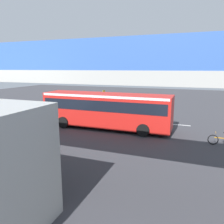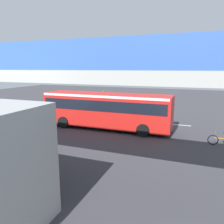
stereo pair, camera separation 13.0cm
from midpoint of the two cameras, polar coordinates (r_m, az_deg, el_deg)
name	(u,v)px [view 1 (the left image)]	position (r m, az deg, el deg)	size (l,w,h in m)	color
ground	(113,125)	(20.89, 0.02, -3.44)	(80.00, 80.00, 0.00)	#38383D
city_bus	(106,108)	(19.43, -1.79, 1.12)	(11.54, 2.85, 3.15)	red
bicycle_orange	(221,140)	(17.22, 26.44, -6.64)	(1.77, 0.44, 0.96)	black
pedestrian	(119,112)	(22.42, 1.77, -0.09)	(0.38, 0.38, 1.79)	#2D2D38
traffic_sign	(104,98)	(25.85, -2.26, 3.70)	(0.08, 0.60, 2.80)	slate
lane_dash_leftmost	(180,125)	(21.92, 17.12, -3.24)	(2.00, 0.20, 0.01)	silver
lane_dash_left	(139,121)	(22.48, 6.90, -2.45)	(2.00, 0.20, 0.01)	silver
lane_dash_centre	(103,118)	(23.71, -2.53, -1.65)	(2.00, 0.20, 0.01)	silver
lane_dash_right	(71,115)	(25.51, -10.82, -0.90)	(2.00, 0.20, 0.01)	silver
pedestrian_overpass	(34,82)	(10.98, -19.94, 7.50)	(31.74, 2.60, 6.38)	#9E9E99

